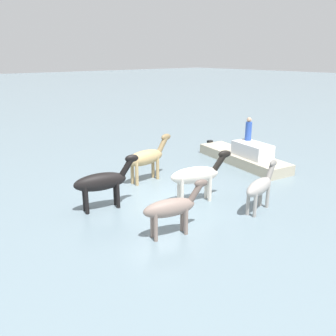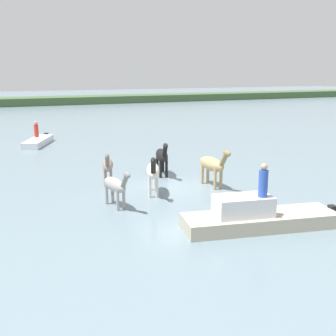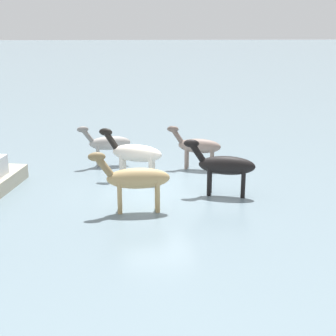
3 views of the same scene
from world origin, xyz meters
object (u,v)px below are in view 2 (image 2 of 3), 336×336
object	(u,v)px
person_helmsman_aft	(263,181)
horse_pinto_flank	(213,164)
boat_motor_center	(38,143)
person_spotter_bow	(36,130)
horse_dark_mare	(153,171)
horse_mid_herd	(116,185)
horse_chestnut_trailing	(108,165)
horse_dun_straggler	(162,156)
boat_tender_starboard	(257,219)

from	to	relation	value
person_helmsman_aft	horse_pinto_flank	bearing A→B (deg)	78.67
boat_motor_center	person_spotter_bow	bearing A→B (deg)	-135.15
horse_dark_mare	horse_mid_herd	bearing A→B (deg)	-41.17
horse_pinto_flank	person_spotter_bow	world-z (taller)	horse_pinto_flank
horse_pinto_flank	boat_motor_center	size ratio (longest dim) A/B	0.57
horse_chestnut_trailing	horse_pinto_flank	size ratio (longest dim) A/B	0.87
horse_dun_straggler	horse_pinto_flank	world-z (taller)	horse_pinto_flank
horse_mid_herd	person_helmsman_aft	world-z (taller)	person_helmsman_aft
boat_motor_center	person_helmsman_aft	bearing A→B (deg)	36.75
person_helmsman_aft	horse_chestnut_trailing	bearing A→B (deg)	112.81
horse_pinto_flank	boat_tender_starboard	bearing A→B (deg)	-15.10
horse_chestnut_trailing	boat_motor_center	world-z (taller)	horse_chestnut_trailing
person_spotter_bow	horse_pinto_flank	bearing A→B (deg)	-67.08
boat_tender_starboard	horse_mid_herd	bearing A→B (deg)	-36.57
boat_tender_starboard	person_helmsman_aft	size ratio (longest dim) A/B	4.92
horse_dun_straggler	boat_tender_starboard	size ratio (longest dim) A/B	0.43
horse_chestnut_trailing	boat_motor_center	distance (m)	13.15
horse_chestnut_trailing	boat_motor_center	bearing A→B (deg)	-156.12
horse_dark_mare	person_helmsman_aft	size ratio (longest dim) A/B	2.08
boat_tender_starboard	horse_pinto_flank	bearing A→B (deg)	-92.21
horse_chestnut_trailing	horse_dark_mare	bearing A→B (deg)	45.21
horse_dun_straggler	boat_motor_center	world-z (taller)	horse_dun_straggler
horse_dark_mare	horse_dun_straggler	size ratio (longest dim) A/B	0.99
horse_mid_herd	horse_dark_mare	bearing A→B (deg)	108.40
horse_mid_herd	boat_tender_starboard	xyz separation A→B (m)	(4.00, -4.20, -0.61)
boat_tender_starboard	person_helmsman_aft	xyz separation A→B (m)	(0.03, -0.23, 1.44)
horse_dun_straggler	horse_chestnut_trailing	xyz separation A→B (m)	(-3.12, -0.63, -0.12)
horse_chestnut_trailing	person_spotter_bow	distance (m)	13.30
horse_pinto_flank	boat_tender_starboard	world-z (taller)	horse_pinto_flank
horse_chestnut_trailing	horse_dun_straggler	bearing A→B (deg)	116.67
person_spotter_bow	horse_dun_straggler	bearing A→B (deg)	-67.61
boat_tender_starboard	person_spotter_bow	size ratio (longest dim) A/B	4.92
horse_dark_mare	horse_chestnut_trailing	bearing A→B (deg)	-130.38
horse_dun_straggler	horse_mid_herd	size ratio (longest dim) A/B	1.14
horse_mid_herd	boat_tender_starboard	bearing A→B (deg)	32.83
horse_mid_herd	person_spotter_bow	bearing A→B (deg)	174.01
horse_pinto_flank	boat_tender_starboard	size ratio (longest dim) A/B	0.44
horse_mid_herd	boat_tender_starboard	distance (m)	5.83
horse_chestnut_trailing	horse_mid_herd	bearing A→B (deg)	5.37
horse_dark_mare	person_helmsman_aft	distance (m)	5.95
boat_tender_starboard	person_helmsman_aft	bearing A→B (deg)	106.29
horse_dun_straggler	horse_chestnut_trailing	size ratio (longest dim) A/B	1.13
horse_pinto_flank	horse_mid_herd	bearing A→B (deg)	-79.35
person_spotter_bow	horse_mid_herd	bearing A→B (deg)	-85.22
horse_mid_herd	boat_motor_center	bearing A→B (deg)	173.83
horse_dark_mare	horse_pinto_flank	xyz separation A→B (m)	(3.09, 0.11, 0.02)
boat_tender_starboard	boat_motor_center	bearing A→B (deg)	-65.80
horse_pinto_flank	horse_mid_herd	world-z (taller)	horse_pinto_flank
horse_dun_straggler	horse_pinto_flank	distance (m)	3.32
boat_tender_starboard	horse_dun_straggler	bearing A→B (deg)	-78.52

